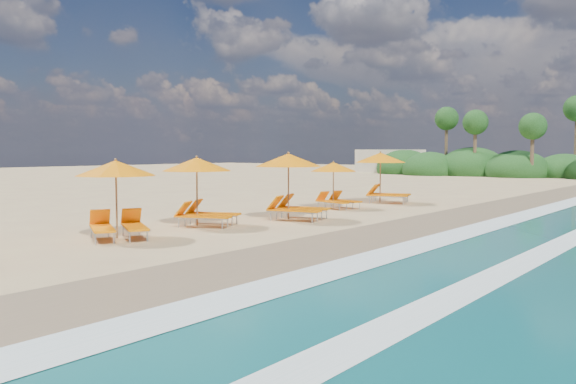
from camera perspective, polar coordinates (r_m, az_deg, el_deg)
ground at (r=20.45m, az=-0.00°, el=-3.36°), size 160.00×160.00×0.00m
wet_sand at (r=18.26m, az=9.93°, el=-4.29°), size 4.00×160.00×0.01m
surf_foam at (r=17.16m, az=17.91°, el=-4.88°), size 4.00×160.00×0.01m
station_1 at (r=18.14m, az=-16.29°, el=-0.17°), size 3.22×3.22×2.41m
station_2 at (r=20.70m, az=-8.36°, el=0.53°), size 3.22×3.20×2.47m
station_3 at (r=22.36m, az=0.51°, el=1.02°), size 3.22×3.12×2.60m
station_4 at (r=26.82m, az=4.67°, el=0.99°), size 2.64×2.54×2.17m
station_5 at (r=30.09m, az=9.34°, el=1.75°), size 3.34×3.27×2.61m
treeline at (r=65.44m, az=18.19°, el=2.38°), size 25.80×8.80×9.74m
beach_building at (r=72.67m, az=9.90°, el=2.98°), size 7.00×5.00×2.80m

